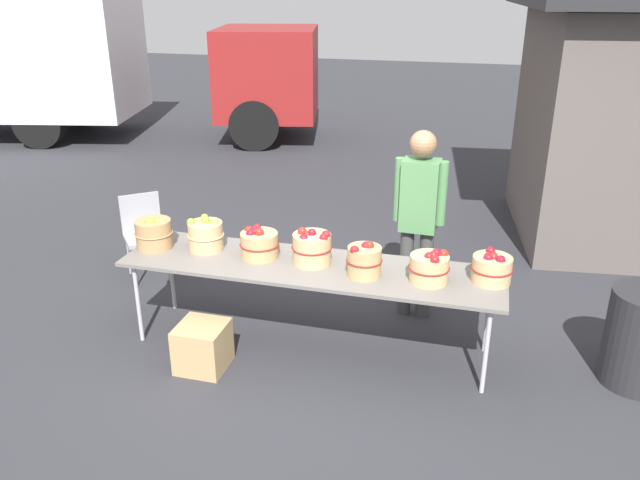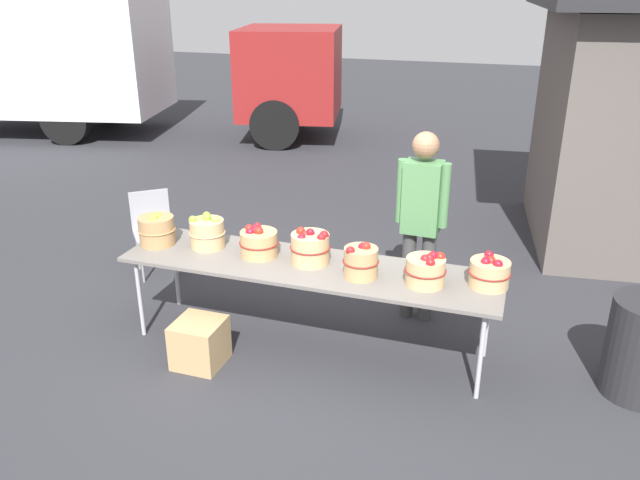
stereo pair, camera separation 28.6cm
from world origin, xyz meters
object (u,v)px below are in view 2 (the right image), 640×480
at_px(apple_basket_red_4, 489,272).
at_px(folding_chair, 153,226).
at_px(apple_basket_green_0, 157,230).
at_px(apple_basket_green_1, 207,232).
at_px(apple_basket_red_0, 259,242).
at_px(apple_basket_red_2, 361,261).
at_px(apple_basket_red_3, 426,270).
at_px(box_truck, 105,57).
at_px(vendor_adult, 421,213).
at_px(apple_basket_red_1, 310,247).
at_px(produce_crate, 200,343).
at_px(market_table, 308,269).

xyz_separation_m(apple_basket_red_4, folding_chair, (-3.45, 0.81, -0.35)).
relative_size(apple_basket_green_0, folding_chair, 0.38).
bearing_deg(apple_basket_green_1, apple_basket_green_0, -169.97).
relative_size(apple_basket_green_0, apple_basket_red_0, 0.99).
height_order(apple_basket_red_0, apple_basket_red_2, apple_basket_red_2).
relative_size(apple_basket_red_3, apple_basket_red_4, 0.99).
distance_m(apple_basket_green_1, apple_basket_red_0, 0.49).
xyz_separation_m(apple_basket_red_3, box_truck, (-7.32, 6.32, 0.62)).
distance_m(apple_basket_red_3, box_truck, 9.70).
distance_m(apple_basket_red_4, box_truck, 9.97).
xyz_separation_m(apple_basket_green_1, folding_chair, (-1.09, 0.81, -0.37)).
bearing_deg(apple_basket_red_0, apple_basket_red_4, 0.82).
bearing_deg(apple_basket_green_0, apple_basket_green_1, 10.03).
xyz_separation_m(apple_basket_red_0, folding_chair, (-1.58, 0.84, -0.36)).
xyz_separation_m(apple_basket_red_3, apple_basket_red_4, (0.46, 0.12, -0.01)).
bearing_deg(apple_basket_red_3, vendor_adult, 103.05).
bearing_deg(apple_basket_green_1, vendor_adult, 22.07).
xyz_separation_m(apple_basket_red_1, apple_basket_red_3, (0.96, -0.10, -0.02)).
height_order(apple_basket_red_1, apple_basket_red_3, apple_basket_red_1).
relative_size(apple_basket_green_1, folding_chair, 0.36).
relative_size(box_truck, folding_chair, 9.29).
bearing_deg(apple_basket_green_0, apple_basket_red_3, -1.20).
height_order(apple_basket_red_2, vendor_adult, vendor_adult).
xyz_separation_m(apple_basket_red_0, apple_basket_red_1, (0.45, -0.00, 0.02)).
xyz_separation_m(apple_basket_red_1, folding_chair, (-2.04, 0.84, -0.38)).
bearing_deg(apple_basket_red_2, vendor_adult, 69.92).
bearing_deg(produce_crate, apple_basket_red_3, 16.15).
distance_m(apple_basket_green_1, folding_chair, 1.41).
height_order(apple_basket_red_1, apple_basket_red_2, apple_basket_red_1).
distance_m(apple_basket_red_2, folding_chair, 2.70).
xyz_separation_m(apple_basket_red_2, box_truck, (-6.82, 6.35, 0.61)).
height_order(apple_basket_red_4, folding_chair, apple_basket_red_4).
bearing_deg(apple_basket_green_1, produce_crate, -71.54).
xyz_separation_m(apple_basket_green_0, apple_basket_red_0, (0.94, 0.05, -0.01)).
relative_size(apple_basket_green_1, apple_basket_red_1, 0.94).
height_order(apple_basket_red_3, folding_chair, apple_basket_red_3).
bearing_deg(apple_basket_red_2, apple_basket_green_0, 177.73).
bearing_deg(apple_basket_red_1, apple_basket_red_0, 179.96).
bearing_deg(produce_crate, apple_basket_red_4, 15.94).
bearing_deg(apple_basket_green_1, folding_chair, 143.41).
distance_m(market_table, vendor_adult, 1.13).
relative_size(vendor_adult, box_truck, 0.22).
bearing_deg(apple_basket_red_1, apple_basket_green_1, 178.07).
height_order(apple_basket_green_0, apple_basket_red_4, apple_basket_green_0).
bearing_deg(apple_basket_red_3, apple_basket_red_0, 176.09).
relative_size(apple_basket_green_0, apple_basket_green_1, 1.04).
relative_size(apple_basket_red_2, produce_crate, 0.75).
relative_size(apple_basket_red_3, folding_chair, 0.37).
bearing_deg(folding_chair, apple_basket_red_2, -61.36).
xyz_separation_m(apple_basket_green_0, box_truck, (-4.98, 6.27, 0.61)).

